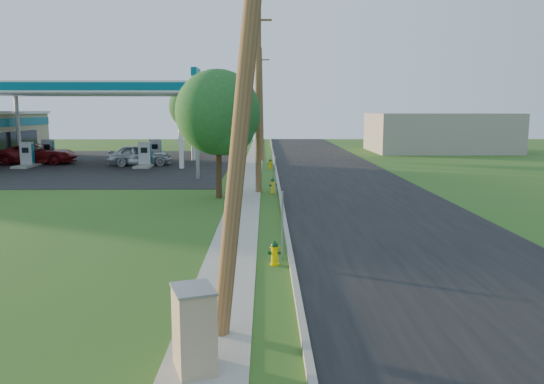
{
  "coord_description": "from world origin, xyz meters",
  "views": [
    {
      "loc": [
        -0.22,
        -10.7,
        4.28
      ],
      "look_at": [
        0.0,
        8.0,
        1.4
      ],
      "focal_mm": 35.0,
      "sensor_mm": 36.0,
      "label": 1
    }
  ],
  "objects_px": {
    "utility_pole_near": "(245,81)",
    "tree_verge": "(220,116)",
    "fuel_pump_se": "(156,153)",
    "hydrant_mid": "(273,186)",
    "fuel_pump_ne": "(145,157)",
    "utility_cabinet": "(194,330)",
    "fuel_pump_sw": "(48,153)",
    "tree_lot": "(193,108)",
    "hydrant_near": "(275,253)",
    "hydrant_far": "(270,164)",
    "utility_pole_mid": "(258,97)",
    "utility_pole_far": "(261,104)",
    "car_silver": "(140,155)",
    "price_pylon": "(196,92)",
    "fuel_pump_nw": "(27,158)",
    "car_red": "(39,154)"
  },
  "relations": [
    {
      "from": "utility_pole_far",
      "to": "fuel_pump_ne",
      "type": "relative_size",
      "value": 2.97
    },
    {
      "from": "fuel_pump_ne",
      "to": "price_pylon",
      "type": "xyz_separation_m",
      "value": [
        5.0,
        -7.5,
        4.71
      ]
    },
    {
      "from": "price_pylon",
      "to": "hydrant_near",
      "type": "height_order",
      "value": "price_pylon"
    },
    {
      "from": "hydrant_far",
      "to": "car_silver",
      "type": "relative_size",
      "value": 0.15
    },
    {
      "from": "hydrant_near",
      "to": "hydrant_far",
      "type": "height_order",
      "value": "hydrant_far"
    },
    {
      "from": "price_pylon",
      "to": "utility_cabinet",
      "type": "relative_size",
      "value": 4.76
    },
    {
      "from": "hydrant_far",
      "to": "utility_pole_far",
      "type": "bearing_deg",
      "value": 96.3
    },
    {
      "from": "fuel_pump_sw",
      "to": "tree_verge",
      "type": "height_order",
      "value": "tree_verge"
    },
    {
      "from": "fuel_pump_se",
      "to": "utility_pole_far",
      "type": "bearing_deg",
      "value": 6.41
    },
    {
      "from": "tree_verge",
      "to": "utility_pole_far",
      "type": "bearing_deg",
      "value": 84.71
    },
    {
      "from": "car_red",
      "to": "fuel_pump_sw",
      "type": "bearing_deg",
      "value": -2.83
    },
    {
      "from": "car_red",
      "to": "tree_verge",
      "type": "bearing_deg",
      "value": -137.9
    },
    {
      "from": "utility_pole_near",
      "to": "utility_cabinet",
      "type": "relative_size",
      "value": 6.59
    },
    {
      "from": "fuel_pump_se",
      "to": "tree_lot",
      "type": "xyz_separation_m",
      "value": [
        2.11,
        8.46,
        3.8
      ]
    },
    {
      "from": "hydrant_near",
      "to": "hydrant_far",
      "type": "distance_m",
      "value": 24.89
    },
    {
      "from": "utility_pole_mid",
      "to": "hydrant_far",
      "type": "xyz_separation_m",
      "value": [
        0.71,
        11.54,
        -4.6
      ]
    },
    {
      "from": "utility_pole_near",
      "to": "tree_lot",
      "type": "bearing_deg",
      "value": 98.88
    },
    {
      "from": "fuel_pump_ne",
      "to": "tree_lot",
      "type": "distance_m",
      "value": 13.2
    },
    {
      "from": "price_pylon",
      "to": "hydrant_near",
      "type": "bearing_deg",
      "value": -76.51
    },
    {
      "from": "hydrant_mid",
      "to": "utility_cabinet",
      "type": "height_order",
      "value": "utility_cabinet"
    },
    {
      "from": "fuel_pump_ne",
      "to": "hydrant_mid",
      "type": "height_order",
      "value": "fuel_pump_ne"
    },
    {
      "from": "utility_pole_mid",
      "to": "car_red",
      "type": "bearing_deg",
      "value": 139.63
    },
    {
      "from": "utility_cabinet",
      "to": "car_silver",
      "type": "relative_size",
      "value": 0.29
    },
    {
      "from": "tree_lot",
      "to": "car_silver",
      "type": "xyz_separation_m",
      "value": [
        -2.73,
        -11.5,
        -3.69
      ]
    },
    {
      "from": "utility_pole_mid",
      "to": "car_silver",
      "type": "xyz_separation_m",
      "value": [
        -9.52,
        13.96,
        -4.12
      ]
    },
    {
      "from": "utility_pole_mid",
      "to": "tree_verge",
      "type": "relative_size",
      "value": 1.56
    },
    {
      "from": "utility_pole_far",
      "to": "hydrant_far",
      "type": "xyz_separation_m",
      "value": [
        0.71,
        -6.46,
        -4.45
      ]
    },
    {
      "from": "hydrant_far",
      "to": "fuel_pump_se",
      "type": "bearing_deg",
      "value": 150.39
    },
    {
      "from": "utility_pole_mid",
      "to": "hydrant_near",
      "type": "height_order",
      "value": "utility_pole_mid"
    },
    {
      "from": "utility_pole_mid",
      "to": "utility_pole_far",
      "type": "height_order",
      "value": "utility_pole_mid"
    },
    {
      "from": "fuel_pump_ne",
      "to": "utility_cabinet",
      "type": "xyz_separation_m",
      "value": [
        8.1,
        -32.44,
        -0.0
      ]
    },
    {
      "from": "hydrant_near",
      "to": "car_silver",
      "type": "bearing_deg",
      "value": 110.37
    },
    {
      "from": "utility_pole_mid",
      "to": "fuel_pump_nw",
      "type": "height_order",
      "value": "utility_pole_mid"
    },
    {
      "from": "fuel_pump_sw",
      "to": "utility_cabinet",
      "type": "xyz_separation_m",
      "value": [
        17.1,
        -36.44,
        -0.0
      ]
    },
    {
      "from": "tree_lot",
      "to": "car_red",
      "type": "bearing_deg",
      "value": -137.58
    },
    {
      "from": "fuel_pump_sw",
      "to": "fuel_pump_se",
      "type": "height_order",
      "value": "same"
    },
    {
      "from": "utility_pole_far",
      "to": "car_silver",
      "type": "xyz_separation_m",
      "value": [
        -9.52,
        -4.04,
        -3.97
      ]
    },
    {
      "from": "tree_lot",
      "to": "hydrant_near",
      "type": "xyz_separation_m",
      "value": [
        7.41,
        -38.82,
        -4.18
      ]
    },
    {
      "from": "price_pylon",
      "to": "car_silver",
      "type": "bearing_deg",
      "value": 123.58
    },
    {
      "from": "utility_pole_mid",
      "to": "hydrant_mid",
      "type": "bearing_deg",
      "value": -15.33
    },
    {
      "from": "tree_lot",
      "to": "hydrant_mid",
      "type": "xyz_separation_m",
      "value": [
        7.54,
        -25.67,
        -4.13
      ]
    },
    {
      "from": "price_pylon",
      "to": "utility_cabinet",
      "type": "bearing_deg",
      "value": -82.93
    },
    {
      "from": "fuel_pump_se",
      "to": "hydrant_mid",
      "type": "height_order",
      "value": "fuel_pump_se"
    },
    {
      "from": "fuel_pump_ne",
      "to": "hydrant_near",
      "type": "relative_size",
      "value": 4.62
    },
    {
      "from": "car_red",
      "to": "utility_cabinet",
      "type": "bearing_deg",
      "value": -154.86
    },
    {
      "from": "fuel_pump_ne",
      "to": "tree_lot",
      "type": "relative_size",
      "value": 0.46
    },
    {
      "from": "hydrant_near",
      "to": "car_red",
      "type": "relative_size",
      "value": 0.12
    },
    {
      "from": "fuel_pump_nw",
      "to": "car_silver",
      "type": "xyz_separation_m",
      "value": [
        8.38,
        0.96,
        0.11
      ]
    },
    {
      "from": "utility_pole_near",
      "to": "tree_verge",
      "type": "bearing_deg",
      "value": 96.5
    },
    {
      "from": "hydrant_mid",
      "to": "fuel_pump_sw",
      "type": "bearing_deg",
      "value": 137.32
    }
  ]
}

